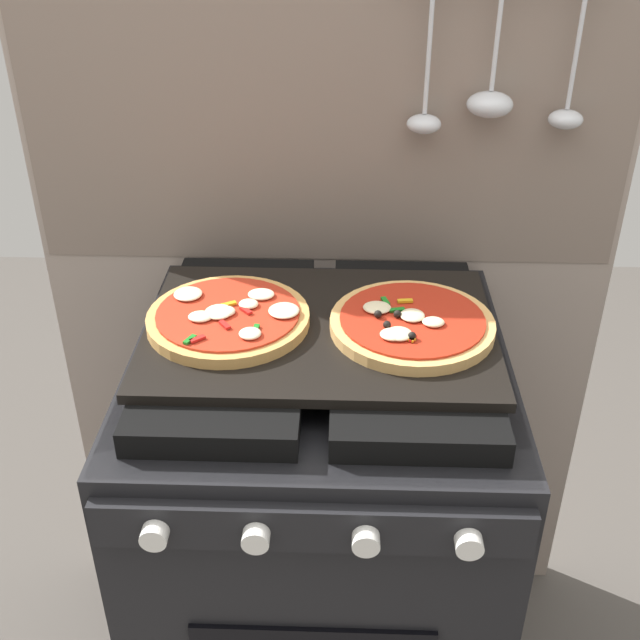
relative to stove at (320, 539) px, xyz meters
The scene contains 5 objects.
kitchen_backsplash 0.48m from the stove, 89.54° to the left, with size 1.10×0.09×1.55m.
stove is the anchor object (origin of this frame).
baking_tray 0.46m from the stove, 90.00° to the left, with size 0.54×0.38×0.02m, color black.
pizza_left 0.50m from the stove, behind, with size 0.25×0.25×0.03m.
pizza_right 0.50m from the stove, ahead, with size 0.25×0.25×0.03m.
Camera 1 is at (0.04, -1.04, 1.56)m, focal length 44.19 mm.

